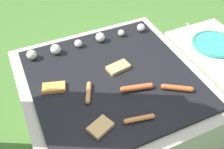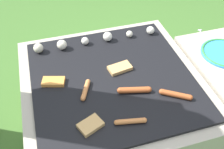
# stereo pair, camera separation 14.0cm
# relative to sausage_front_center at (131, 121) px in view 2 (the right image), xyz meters

# --- Properties ---
(ground_plane) EXTENTS (14.00, 14.00, 0.00)m
(ground_plane) POSITION_rel_sausage_front_center_xyz_m (0.00, 0.31, -0.43)
(ground_plane) COLOR #3D6628
(grill) EXTENTS (0.97, 0.97, 0.42)m
(grill) POSITION_rel_sausage_front_center_xyz_m (0.00, 0.31, -0.22)
(grill) COLOR #A89E8C
(grill) RESTS_ON ground_plane
(side_ledge) EXTENTS (0.41, 0.57, 0.42)m
(side_ledge) POSITION_rel_sausage_front_center_xyz_m (0.70, 0.27, -0.22)
(side_ledge) COLOR #A89E8C
(side_ledge) RESTS_ON ground_plane
(sausage_front_right) EXTENTS (0.17, 0.07, 0.03)m
(sausage_front_right) POSITION_rel_sausage_front_center_xyz_m (0.08, 0.18, 0.00)
(sausage_front_right) COLOR #A34C23
(sausage_front_right) RESTS_ON grill
(sausage_back_right) EXTENTS (0.07, 0.13, 0.02)m
(sausage_back_right) POSITION_rel_sausage_front_center_xyz_m (-0.15, 0.25, 0.00)
(sausage_back_right) COLOR #C6753D
(sausage_back_right) RESTS_ON grill
(sausage_back_left) EXTENTS (0.15, 0.10, 0.03)m
(sausage_back_left) POSITION_rel_sausage_front_center_xyz_m (0.27, 0.09, 0.00)
(sausage_back_left) COLOR #A34C23
(sausage_back_left) RESTS_ON grill
(sausage_front_center) EXTENTS (0.15, 0.05, 0.02)m
(sausage_front_center) POSITION_rel_sausage_front_center_xyz_m (0.00, 0.00, 0.00)
(sausage_front_center) COLOR #C6753D
(sausage_front_center) RESTS_ON grill
(bread_slice_left) EXTENTS (0.13, 0.11, 0.02)m
(bread_slice_left) POSITION_rel_sausage_front_center_xyz_m (-0.18, 0.03, -0.00)
(bread_slice_left) COLOR tan
(bread_slice_left) RESTS_ON grill
(bread_slice_right) EXTENTS (0.13, 0.09, 0.02)m
(bread_slice_right) POSITION_rel_sausage_front_center_xyz_m (-0.30, 0.36, -0.00)
(bread_slice_right) COLOR #D18438
(bread_slice_right) RESTS_ON grill
(bread_slice_center) EXTENTS (0.14, 0.09, 0.02)m
(bread_slice_center) POSITION_rel_sausage_front_center_xyz_m (0.06, 0.36, -0.00)
(bread_slice_center) COLOR tan
(bread_slice_center) RESTS_ON grill
(mushroom_row) EXTENTS (0.77, 0.07, 0.06)m
(mushroom_row) POSITION_rel_sausage_front_center_xyz_m (-0.05, 0.64, 0.02)
(mushroom_row) COLOR beige
(mushroom_row) RESTS_ON grill
(fork_utensil) EXTENTS (0.06, 0.21, 0.01)m
(fork_utensil) POSITION_rel_sausage_front_center_xyz_m (0.67, 0.48, -0.01)
(fork_utensil) COLOR silver
(fork_utensil) RESTS_ON side_ledge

